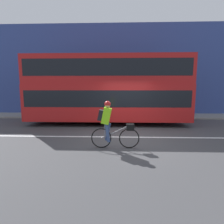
# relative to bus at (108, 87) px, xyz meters

# --- Properties ---
(ground_plane) EXTENTS (80.00, 80.00, 0.00)m
(ground_plane) POSITION_rel_bus_xyz_m (1.06, -3.01, -2.13)
(ground_plane) COLOR #424244
(road_center_line) EXTENTS (50.00, 0.14, 0.01)m
(road_center_line) POSITION_rel_bus_xyz_m (1.06, -3.01, -2.12)
(road_center_line) COLOR silver
(road_center_line) RESTS_ON ground_plane
(sidewalk_curb) EXTENTS (60.00, 2.11, 0.10)m
(sidewalk_curb) POSITION_rel_bus_xyz_m (1.06, 2.57, -2.07)
(sidewalk_curb) COLOR gray
(sidewalk_curb) RESTS_ON ground_plane
(building_facade) EXTENTS (60.00, 0.30, 6.97)m
(building_facade) POSITION_rel_bus_xyz_m (1.06, 3.78, 1.36)
(building_facade) COLOR #33478C
(building_facade) RESTS_ON ground_plane
(bus) EXTENTS (9.05, 2.56, 3.84)m
(bus) POSITION_rel_bus_xyz_m (0.00, 0.00, 0.00)
(bus) COLOR black
(bus) RESTS_ON ground_plane
(cyclist_on_bike) EXTENTS (1.67, 0.32, 1.64)m
(cyclist_on_bike) POSITION_rel_bus_xyz_m (0.34, -4.39, -1.24)
(cyclist_on_bike) COLOR black
(cyclist_on_bike) RESTS_ON ground_plane
(trash_bin) EXTENTS (0.53, 0.53, 0.90)m
(trash_bin) POSITION_rel_bus_xyz_m (-2.62, 2.47, -1.57)
(trash_bin) COLOR #515156
(trash_bin) RESTS_ON sidewalk_curb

